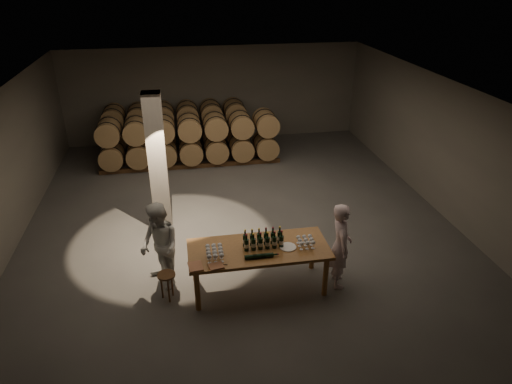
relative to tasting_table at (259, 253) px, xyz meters
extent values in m
plane|color=#514F4C|center=(0.00, 2.50, -0.80)|extent=(12.00, 12.00, 0.00)
plane|color=#605E59|center=(0.00, 2.50, 2.40)|extent=(12.00, 12.00, 0.00)
plane|color=#6A645B|center=(0.00, 8.50, 0.80)|extent=(10.00, 0.00, 10.00)
plane|color=#6A645B|center=(0.00, -3.50, 0.80)|extent=(10.00, 0.00, 10.00)
plane|color=#6A645B|center=(-5.00, 2.50, 0.80)|extent=(0.00, 12.00, 12.00)
plane|color=#6A645B|center=(5.00, 2.50, 0.80)|extent=(0.00, 12.00, 12.00)
cube|color=gray|center=(-1.80, 2.70, 0.80)|extent=(0.40, 0.40, 3.20)
cylinder|color=brown|center=(-1.18, -0.43, -0.38)|extent=(0.10, 0.10, 0.84)
cylinder|color=brown|center=(1.18, -0.43, -0.38)|extent=(0.10, 0.10, 0.84)
cylinder|color=brown|center=(-1.18, 0.43, -0.38)|extent=(0.10, 0.10, 0.84)
cylinder|color=brown|center=(1.18, 0.43, -0.38)|extent=(0.10, 0.10, 0.84)
cube|color=brown|center=(0.00, 0.00, 0.07)|extent=(2.60, 1.10, 0.06)
cube|color=#55371D|center=(-1.35, 7.40, -0.74)|extent=(4.70, 0.10, 0.12)
cube|color=#55371D|center=(-1.35, 8.00, -0.74)|extent=(4.70, 0.10, 0.12)
cylinder|color=#9E7747|center=(-3.30, 7.70, -0.33)|extent=(0.70, 0.95, 0.70)
cylinder|color=black|center=(-3.30, 7.44, -0.33)|extent=(0.73, 0.04, 0.73)
cylinder|color=black|center=(-3.30, 7.96, -0.33)|extent=(0.73, 0.04, 0.73)
cylinder|color=#9E7747|center=(-2.52, 7.70, -0.33)|extent=(0.70, 0.95, 0.70)
cylinder|color=black|center=(-2.52, 7.44, -0.33)|extent=(0.73, 0.04, 0.73)
cylinder|color=black|center=(-2.52, 7.96, -0.33)|extent=(0.73, 0.04, 0.73)
cylinder|color=#9E7747|center=(-1.74, 7.70, -0.33)|extent=(0.70, 0.95, 0.70)
cylinder|color=black|center=(-1.74, 7.44, -0.33)|extent=(0.73, 0.04, 0.73)
cylinder|color=black|center=(-1.74, 7.96, -0.33)|extent=(0.73, 0.04, 0.73)
cylinder|color=#9E7747|center=(-0.96, 7.70, -0.33)|extent=(0.70, 0.95, 0.70)
cylinder|color=black|center=(-0.96, 7.44, -0.33)|extent=(0.73, 0.04, 0.73)
cylinder|color=black|center=(-0.96, 7.96, -0.33)|extent=(0.73, 0.04, 0.73)
cylinder|color=#9E7747|center=(-0.18, 7.70, -0.33)|extent=(0.70, 0.95, 0.70)
cylinder|color=black|center=(-0.18, 7.44, -0.33)|extent=(0.73, 0.04, 0.73)
cylinder|color=black|center=(-0.18, 7.96, -0.33)|extent=(0.73, 0.04, 0.73)
cylinder|color=#9E7747|center=(0.60, 7.70, -0.33)|extent=(0.70, 0.95, 0.70)
cylinder|color=black|center=(0.60, 7.44, -0.33)|extent=(0.73, 0.04, 0.73)
cylinder|color=black|center=(0.60, 7.96, -0.33)|extent=(0.73, 0.04, 0.73)
cylinder|color=#9E7747|center=(-3.30, 7.70, 0.41)|extent=(0.70, 0.95, 0.70)
cylinder|color=black|center=(-3.30, 7.44, 0.41)|extent=(0.73, 0.04, 0.73)
cylinder|color=black|center=(-3.30, 7.96, 0.41)|extent=(0.73, 0.04, 0.73)
cylinder|color=#9E7747|center=(-2.52, 7.70, 0.41)|extent=(0.70, 0.95, 0.70)
cylinder|color=black|center=(-2.52, 7.44, 0.41)|extent=(0.73, 0.04, 0.73)
cylinder|color=black|center=(-2.52, 7.96, 0.41)|extent=(0.73, 0.04, 0.73)
cylinder|color=#9E7747|center=(-1.74, 7.70, 0.41)|extent=(0.70, 0.95, 0.70)
cylinder|color=black|center=(-1.74, 7.44, 0.41)|extent=(0.73, 0.04, 0.73)
cylinder|color=black|center=(-1.74, 7.96, 0.41)|extent=(0.73, 0.04, 0.73)
cylinder|color=#9E7747|center=(-0.96, 7.70, 0.41)|extent=(0.70, 0.95, 0.70)
cylinder|color=black|center=(-0.96, 7.44, 0.41)|extent=(0.73, 0.04, 0.73)
cylinder|color=black|center=(-0.96, 7.96, 0.41)|extent=(0.73, 0.04, 0.73)
cylinder|color=#9E7747|center=(-0.18, 7.70, 0.41)|extent=(0.70, 0.95, 0.70)
cylinder|color=black|center=(-0.18, 7.44, 0.41)|extent=(0.73, 0.04, 0.73)
cylinder|color=black|center=(-0.18, 7.96, 0.41)|extent=(0.73, 0.04, 0.73)
cylinder|color=#9E7747|center=(0.60, 7.70, 0.41)|extent=(0.70, 0.95, 0.70)
cylinder|color=black|center=(0.60, 7.44, 0.41)|extent=(0.73, 0.04, 0.73)
cylinder|color=black|center=(0.60, 7.96, 0.41)|extent=(0.73, 0.04, 0.73)
cube|color=#55371D|center=(-0.96, 6.00, -0.74)|extent=(5.48, 0.10, 0.12)
cube|color=#55371D|center=(-0.96, 6.60, -0.74)|extent=(5.48, 0.10, 0.12)
cylinder|color=#9E7747|center=(-3.30, 6.30, -0.33)|extent=(0.70, 0.95, 0.70)
cylinder|color=black|center=(-3.30, 6.04, -0.33)|extent=(0.73, 0.04, 0.73)
cylinder|color=black|center=(-3.30, 6.56, -0.33)|extent=(0.73, 0.04, 0.73)
cylinder|color=#9E7747|center=(-2.52, 6.30, -0.33)|extent=(0.70, 0.95, 0.70)
cylinder|color=black|center=(-2.52, 6.04, -0.33)|extent=(0.73, 0.04, 0.73)
cylinder|color=black|center=(-2.52, 6.56, -0.33)|extent=(0.73, 0.04, 0.73)
cylinder|color=#9E7747|center=(-1.74, 6.30, -0.33)|extent=(0.70, 0.95, 0.70)
cylinder|color=black|center=(-1.74, 6.04, -0.33)|extent=(0.73, 0.04, 0.73)
cylinder|color=black|center=(-1.74, 6.56, -0.33)|extent=(0.73, 0.04, 0.73)
cylinder|color=#9E7747|center=(-0.96, 6.30, -0.33)|extent=(0.70, 0.95, 0.70)
cylinder|color=black|center=(-0.96, 6.04, -0.33)|extent=(0.73, 0.04, 0.73)
cylinder|color=black|center=(-0.96, 6.56, -0.33)|extent=(0.73, 0.04, 0.73)
cylinder|color=#9E7747|center=(-0.18, 6.30, -0.33)|extent=(0.70, 0.95, 0.70)
cylinder|color=black|center=(-0.18, 6.04, -0.33)|extent=(0.73, 0.04, 0.73)
cylinder|color=black|center=(-0.18, 6.56, -0.33)|extent=(0.73, 0.04, 0.73)
cylinder|color=#9E7747|center=(0.60, 6.30, -0.33)|extent=(0.70, 0.95, 0.70)
cylinder|color=black|center=(0.60, 6.04, -0.33)|extent=(0.73, 0.04, 0.73)
cylinder|color=black|center=(0.60, 6.56, -0.33)|extent=(0.73, 0.04, 0.73)
cylinder|color=#9E7747|center=(1.38, 6.30, -0.33)|extent=(0.70, 0.95, 0.70)
cylinder|color=black|center=(1.38, 6.04, -0.33)|extent=(0.73, 0.04, 0.73)
cylinder|color=black|center=(1.38, 6.56, -0.33)|extent=(0.73, 0.04, 0.73)
cylinder|color=#9E7747|center=(-3.30, 6.30, 0.41)|extent=(0.70, 0.95, 0.70)
cylinder|color=black|center=(-3.30, 6.04, 0.41)|extent=(0.73, 0.04, 0.73)
cylinder|color=black|center=(-3.30, 6.56, 0.41)|extent=(0.73, 0.04, 0.73)
cylinder|color=#9E7747|center=(-2.52, 6.30, 0.41)|extent=(0.70, 0.95, 0.70)
cylinder|color=black|center=(-2.52, 6.04, 0.41)|extent=(0.73, 0.04, 0.73)
cylinder|color=black|center=(-2.52, 6.56, 0.41)|extent=(0.73, 0.04, 0.73)
cylinder|color=#9E7747|center=(-1.74, 6.30, 0.41)|extent=(0.70, 0.95, 0.70)
cylinder|color=black|center=(-1.74, 6.04, 0.41)|extent=(0.73, 0.04, 0.73)
cylinder|color=black|center=(-1.74, 6.56, 0.41)|extent=(0.73, 0.04, 0.73)
cylinder|color=#9E7747|center=(-0.96, 6.30, 0.41)|extent=(0.70, 0.95, 0.70)
cylinder|color=black|center=(-0.96, 6.04, 0.41)|extent=(0.73, 0.04, 0.73)
cylinder|color=black|center=(-0.96, 6.56, 0.41)|extent=(0.73, 0.04, 0.73)
cylinder|color=#9E7747|center=(-0.18, 6.30, 0.41)|extent=(0.70, 0.95, 0.70)
cylinder|color=black|center=(-0.18, 6.04, 0.41)|extent=(0.73, 0.04, 0.73)
cylinder|color=black|center=(-0.18, 6.56, 0.41)|extent=(0.73, 0.04, 0.73)
cylinder|color=#9E7747|center=(0.60, 6.30, 0.41)|extent=(0.70, 0.95, 0.70)
cylinder|color=black|center=(0.60, 6.04, 0.41)|extent=(0.73, 0.04, 0.73)
cylinder|color=black|center=(0.60, 6.56, 0.41)|extent=(0.73, 0.04, 0.73)
cylinder|color=#9E7747|center=(1.38, 6.30, 0.41)|extent=(0.70, 0.95, 0.70)
cylinder|color=black|center=(1.38, 6.04, 0.41)|extent=(0.73, 0.04, 0.73)
cylinder|color=black|center=(1.38, 6.56, 0.41)|extent=(0.73, 0.04, 0.73)
cylinder|color=black|center=(-0.23, -0.04, 0.22)|extent=(0.09, 0.09, 0.24)
cylinder|color=silver|center=(-0.23, -0.04, 0.21)|extent=(0.09, 0.09, 0.07)
cylinder|color=black|center=(-0.23, -0.04, 0.39)|extent=(0.03, 0.03, 0.10)
cylinder|color=gold|center=(-0.23, -0.04, 0.44)|extent=(0.04, 0.04, 0.03)
cylinder|color=black|center=(-0.23, 0.11, 0.22)|extent=(0.09, 0.09, 0.24)
cylinder|color=silver|center=(-0.23, 0.11, 0.21)|extent=(0.09, 0.09, 0.07)
cylinder|color=black|center=(-0.23, 0.11, 0.39)|extent=(0.03, 0.03, 0.10)
cylinder|color=maroon|center=(-0.23, 0.11, 0.44)|extent=(0.04, 0.04, 0.03)
cylinder|color=black|center=(-0.10, -0.04, 0.22)|extent=(0.09, 0.09, 0.24)
cylinder|color=silver|center=(-0.10, -0.04, 0.21)|extent=(0.09, 0.09, 0.07)
cylinder|color=black|center=(-0.10, -0.04, 0.39)|extent=(0.03, 0.03, 0.10)
cylinder|color=maroon|center=(-0.10, -0.04, 0.44)|extent=(0.04, 0.04, 0.03)
cylinder|color=black|center=(-0.10, 0.11, 0.22)|extent=(0.09, 0.09, 0.24)
cylinder|color=silver|center=(-0.10, 0.11, 0.21)|extent=(0.09, 0.09, 0.07)
cylinder|color=black|center=(-0.10, 0.11, 0.39)|extent=(0.03, 0.03, 0.10)
cylinder|color=gold|center=(-0.10, 0.11, 0.44)|extent=(0.04, 0.04, 0.03)
cylinder|color=black|center=(0.03, -0.04, 0.22)|extent=(0.09, 0.09, 0.24)
cylinder|color=silver|center=(0.03, -0.04, 0.21)|extent=(0.09, 0.09, 0.07)
cylinder|color=black|center=(0.03, -0.04, 0.39)|extent=(0.03, 0.03, 0.10)
cylinder|color=gold|center=(0.03, -0.04, 0.44)|extent=(0.04, 0.04, 0.03)
cylinder|color=black|center=(0.03, 0.11, 0.22)|extent=(0.09, 0.09, 0.24)
cylinder|color=silver|center=(0.03, 0.11, 0.21)|extent=(0.09, 0.09, 0.07)
cylinder|color=black|center=(0.03, 0.11, 0.39)|extent=(0.03, 0.03, 0.10)
cylinder|color=maroon|center=(0.03, 0.11, 0.44)|extent=(0.04, 0.04, 0.03)
cylinder|color=black|center=(0.16, -0.04, 0.22)|extent=(0.09, 0.09, 0.24)
cylinder|color=silver|center=(0.16, -0.04, 0.21)|extent=(0.09, 0.09, 0.07)
cylinder|color=black|center=(0.16, -0.04, 0.39)|extent=(0.03, 0.03, 0.10)
cylinder|color=maroon|center=(0.16, -0.04, 0.44)|extent=(0.04, 0.04, 0.03)
cylinder|color=black|center=(0.16, 0.11, 0.22)|extent=(0.09, 0.09, 0.24)
cylinder|color=silver|center=(0.16, 0.11, 0.21)|extent=(0.09, 0.09, 0.07)
cylinder|color=black|center=(0.16, 0.11, 0.39)|extent=(0.03, 0.03, 0.10)
cylinder|color=gold|center=(0.16, 0.11, 0.44)|extent=(0.04, 0.04, 0.03)
cylinder|color=black|center=(0.29, -0.04, 0.22)|extent=(0.09, 0.09, 0.24)
cylinder|color=silver|center=(0.29, -0.04, 0.21)|extent=(0.09, 0.09, 0.07)
cylinder|color=black|center=(0.29, -0.04, 0.39)|extent=(0.03, 0.03, 0.10)
cylinder|color=gold|center=(0.29, -0.04, 0.44)|extent=(0.04, 0.04, 0.03)
cylinder|color=black|center=(0.29, 0.11, 0.22)|extent=(0.09, 0.09, 0.24)
cylinder|color=silver|center=(0.29, 0.11, 0.21)|extent=(0.09, 0.09, 0.07)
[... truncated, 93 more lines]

